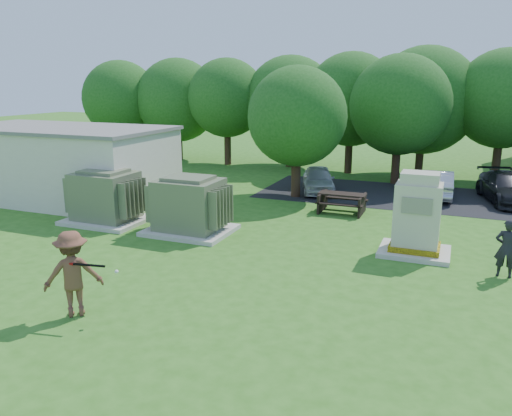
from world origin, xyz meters
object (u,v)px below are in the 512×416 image
at_px(generator_cabinet, 417,219).
at_px(car_silver_a, 437,184).
at_px(batter, 73,274).
at_px(car_white, 318,179).
at_px(person_by_generator, 506,248).
at_px(picnic_table, 342,201).
at_px(car_dark, 507,188).
at_px(transformer_left, 106,198).
at_px(transformer_right, 189,206).

xyz_separation_m(generator_cabinet, car_silver_a, (0.26, 8.78, -0.51)).
bearing_deg(batter, car_silver_a, -153.73).
xyz_separation_m(generator_cabinet, car_white, (-5.28, 7.77, -0.53)).
bearing_deg(person_by_generator, picnic_table, -38.45).
relative_size(car_white, car_dark, 0.81).
xyz_separation_m(batter, car_white, (1.76, 15.23, -0.40)).
bearing_deg(generator_cabinet, batter, -133.36).
relative_size(picnic_table, car_dark, 0.43).
bearing_deg(generator_cabinet, car_dark, 70.01).
bearing_deg(picnic_table, person_by_generator, -42.25).
xyz_separation_m(person_by_generator, car_dark, (0.73, 9.95, -0.18)).
height_order(person_by_generator, car_white, person_by_generator).
xyz_separation_m(transformer_left, batter, (4.47, -6.82, 0.06)).
distance_m(picnic_table, car_dark, 8.04).
distance_m(transformer_right, car_dark, 14.59).
height_order(picnic_table, car_white, car_white).
bearing_deg(transformer_right, car_dark, 40.80).
xyz_separation_m(picnic_table, car_silver_a, (3.55, 4.56, 0.12)).
distance_m(generator_cabinet, picnic_table, 5.39).
relative_size(generator_cabinet, car_dark, 0.58).
relative_size(transformer_left, picnic_table, 1.55).
bearing_deg(transformer_left, car_dark, 32.88).
relative_size(transformer_right, car_white, 0.81).
bearing_deg(batter, generator_cabinet, -172.89).
relative_size(generator_cabinet, picnic_table, 1.36).
xyz_separation_m(transformer_right, person_by_generator, (10.31, -0.41, -0.13)).
relative_size(batter, car_silver_a, 0.53).
height_order(transformer_left, car_silver_a, transformer_left).
xyz_separation_m(generator_cabinet, batter, (-7.04, -7.45, -0.13)).
xyz_separation_m(transformer_left, car_silver_a, (11.76, 9.41, -0.33)).
distance_m(transformer_left, batter, 8.16).
distance_m(generator_cabinet, car_white, 9.41).
bearing_deg(car_dark, transformer_right, -152.48).
bearing_deg(transformer_right, picnic_table, 47.05).
bearing_deg(car_silver_a, transformer_left, 36.56).
relative_size(transformer_right, generator_cabinet, 1.14).
height_order(transformer_left, car_dark, transformer_left).
bearing_deg(batter, transformer_right, -123.11).
bearing_deg(car_dark, picnic_table, -157.63).
distance_m(transformer_left, generator_cabinet, 11.52).
bearing_deg(picnic_table, car_dark, 35.65).
bearing_deg(transformer_left, car_white, 53.46).
relative_size(transformer_right, car_silver_a, 0.77).
xyz_separation_m(transformer_left, transformer_right, (3.70, 0.00, 0.00)).
distance_m(picnic_table, car_silver_a, 5.78).
bearing_deg(generator_cabinet, car_silver_a, 88.33).
bearing_deg(car_silver_a, person_by_generator, 100.81).
height_order(transformer_right, person_by_generator, transformer_right).
relative_size(car_silver_a, car_dark, 0.86).
distance_m(transformer_left, car_dark, 17.56).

